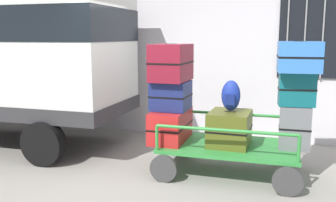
{
  "coord_description": "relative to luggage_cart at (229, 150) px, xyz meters",
  "views": [
    {
      "loc": [
        1.65,
        -4.87,
        1.99
      ],
      "look_at": [
        0.06,
        0.44,
        1.04
      ],
      "focal_mm": 40.07,
      "sensor_mm": 36.0,
      "label": 1
    }
  ],
  "objects": [
    {
      "name": "suitcase_left_top",
      "position": [
        -0.89,
        0.02,
        1.25
      ],
      "size": [
        0.53,
        0.76,
        0.55
      ],
      "color": "maroon",
      "rests_on": "suitcase_left_middle"
    },
    {
      "name": "suitcase_midleft_bottom",
      "position": [
        0.0,
        -0.01,
        0.32
      ],
      "size": [
        0.61,
        0.7,
        0.5
      ],
      "color": "#4C5119",
      "rests_on": "luggage_cart"
    },
    {
      "name": "cart_railing",
      "position": [
        0.0,
        0.0,
        0.38
      ],
      "size": [
        1.91,
        1.13,
        0.37
      ],
      "color": "#2D8438",
      "rests_on": "luggage_cart"
    },
    {
      "name": "building_wall",
      "position": [
        -0.99,
        2.11,
        2.14
      ],
      "size": [
        12.0,
        0.38,
        5.0
      ],
      "color": "silver",
      "rests_on": "ground"
    },
    {
      "name": "luggage_cart",
      "position": [
        0.0,
        0.0,
        0.0
      ],
      "size": [
        2.02,
        1.27,
        0.44
      ],
      "color": "#2D8438",
      "rests_on": "ground"
    },
    {
      "name": "suitcase_center_bottom",
      "position": [
        0.89,
        0.01,
        0.38
      ],
      "size": [
        0.43,
        0.26,
        0.62
      ],
      "color": "slate",
      "rests_on": "luggage_cart"
    },
    {
      "name": "suitcase_left_middle",
      "position": [
        -0.89,
        0.01,
        0.76
      ],
      "size": [
        0.55,
        0.55,
        0.44
      ],
      "color": "navy",
      "rests_on": "suitcase_left_bottom"
    },
    {
      "name": "ground_plane",
      "position": [
        -0.99,
        -0.44,
        -0.36
      ],
      "size": [
        40.0,
        40.0,
        0.0
      ],
      "primitive_type": "plane",
      "color": "gray"
    },
    {
      "name": "suitcase_center_top",
      "position": [
        0.89,
        0.01,
        1.37
      ],
      "size": [
        0.58,
        0.65,
        0.41
      ],
      "color": "#3372C6",
      "rests_on": "suitcase_center_middle"
    },
    {
      "name": "suitcase_center_middle",
      "position": [
        0.89,
        0.03,
        0.93
      ],
      "size": [
        0.51,
        0.31,
        0.47
      ],
      "color": "#0F5960",
      "rests_on": "suitcase_center_bottom"
    },
    {
      "name": "suitcase_left_bottom",
      "position": [
        -0.89,
        0.0,
        0.31
      ],
      "size": [
        0.49,
        0.9,
        0.47
      ],
      "color": "#B21E1E",
      "rests_on": "luggage_cart"
    },
    {
      "name": "backpack",
      "position": [
        -0.0,
        0.04,
        0.79
      ],
      "size": [
        0.27,
        0.22,
        0.44
      ],
      "color": "navy",
      "rests_on": "suitcase_midleft_bottom"
    }
  ]
}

